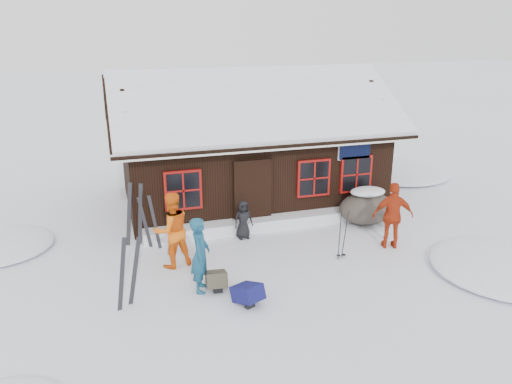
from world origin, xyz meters
TOP-DOWN VIEW (x-y plane):
  - ground at (0.00, 0.00)m, footprint 120.00×120.00m
  - mountain_hut at (1.50, 4.98)m, footprint 8.90×6.09m
  - snow_drift at (1.50, 2.25)m, footprint 7.60×0.60m
  - snow_mounds at (1.65, 1.86)m, footprint 20.60×13.20m
  - skier_teal at (-1.25, -0.73)m, footprint 0.59×0.74m
  - skier_orange_left at (-1.68, 0.65)m, footprint 1.08×0.94m
  - skier_orange_right at (4.05, 0.03)m, footprint 1.15×0.76m
  - skier_crouched at (0.43, 1.77)m, footprint 0.57×0.40m
  - boulder at (4.26, 1.76)m, footprint 1.71×1.28m
  - ski_pair_left at (-2.82, -0.93)m, footprint 0.62×0.23m
  - ski_pair_mid at (-2.10, 1.87)m, footprint 0.56×0.20m
  - ski_pair_right at (-2.46, 2.20)m, footprint 0.56×0.22m
  - ski_poles at (2.49, -0.18)m, footprint 0.24×0.12m
  - backpack_blue at (-0.42, -1.59)m, footprint 0.68×0.76m
  - backpack_olive at (-0.92, -0.79)m, footprint 0.52×0.66m

SIDE VIEW (x-z plane):
  - ground at x=0.00m, z-range 0.00..0.00m
  - snow_mounds at x=1.65m, z-range -0.24..0.24m
  - backpack_olive at x=-0.92m, z-range 0.00..0.33m
  - backpack_blue at x=-0.42m, z-range 0.00..0.34m
  - snow_drift at x=1.50m, z-range 0.00..0.35m
  - boulder at x=4.26m, z-range 0.01..1.00m
  - skier_crouched at x=0.43m, z-range 0.00..1.10m
  - ski_poles at x=2.49m, z-range -0.04..1.30m
  - ski_pair_mid at x=-2.10m, z-range -0.05..1.47m
  - ski_pair_left at x=-2.82m, z-range -0.04..1.57m
  - ski_pair_right at x=-2.46m, z-range -0.05..1.77m
  - skier_teal at x=-1.25m, z-range 0.00..1.75m
  - skier_orange_right at x=4.05m, z-range 0.00..1.81m
  - skier_orange_left at x=-1.68m, z-range 0.00..1.91m
  - mountain_hut at x=1.50m, z-range -0.63..3.79m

